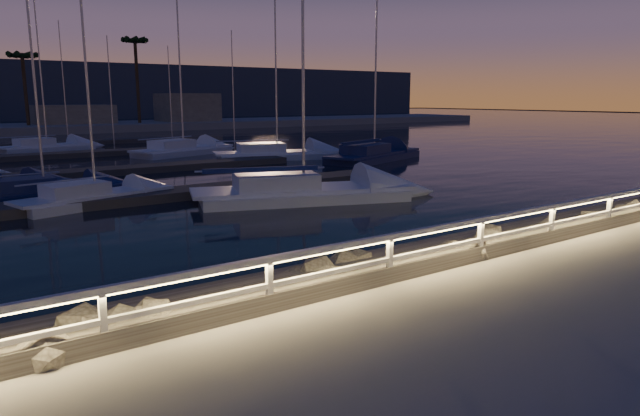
# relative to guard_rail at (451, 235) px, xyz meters

# --- Properties ---
(ground) EXTENTS (400.00, 400.00, 0.00)m
(ground) POSITION_rel_guard_rail_xyz_m (0.07, 0.00, -0.77)
(ground) COLOR gray
(ground) RESTS_ON ground
(harbor_water) EXTENTS (400.00, 440.00, 0.60)m
(harbor_water) POSITION_rel_guard_rail_xyz_m (0.07, 31.22, -1.74)
(harbor_water) COLOR black
(harbor_water) RESTS_ON ground
(guard_rail) EXTENTS (44.11, 0.12, 1.06)m
(guard_rail) POSITION_rel_guard_rail_xyz_m (0.00, 0.00, 0.00)
(guard_rail) COLOR white
(guard_rail) RESTS_ON ground
(riprap) EXTENTS (36.04, 3.17, 1.42)m
(riprap) POSITION_rel_guard_rail_xyz_m (-3.94, 1.30, -0.95)
(riprap) COLOR slate
(riprap) RESTS_ON ground
(floating_docks) EXTENTS (22.00, 36.00, 0.40)m
(floating_docks) POSITION_rel_guard_rail_xyz_m (0.07, 32.50, -1.17)
(floating_docks) COLOR #4F4741
(floating_docks) RESTS_ON ground
(far_shore) EXTENTS (160.00, 14.00, 5.20)m
(far_shore) POSITION_rel_guard_rail_xyz_m (-0.06, 74.05, -0.48)
(far_shore) COLOR gray
(far_shore) RESTS_ON ground
(palm_center) EXTENTS (3.00, 3.00, 9.70)m
(palm_center) POSITION_rel_guard_rail_xyz_m (2.07, 73.00, 8.01)
(palm_center) COLOR #443620
(palm_center) RESTS_ON ground
(palm_right) EXTENTS (3.00, 3.00, 12.20)m
(palm_right) POSITION_rel_guard_rail_xyz_m (16.07, 72.00, 10.26)
(palm_right) COLOR #443620
(palm_right) RESTS_ON ground
(sailboat_b) EXTENTS (6.95, 3.57, 11.42)m
(sailboat_b) POSITION_rel_guard_rail_xyz_m (-4.17, 16.25, -0.97)
(sailboat_b) COLOR white
(sailboat_b) RESTS_ON ground
(sailboat_c) EXTENTS (7.28, 2.54, 12.17)m
(sailboat_c) POSITION_rel_guard_rail_xyz_m (-5.71, 19.07, -0.98)
(sailboat_c) COLOR navy
(sailboat_c) RESTS_ON ground
(sailboat_d) EXTENTS (10.11, 5.87, 16.53)m
(sailboat_d) POSITION_rel_guard_rail_xyz_m (3.58, 12.09, -0.91)
(sailboat_d) COLOR white
(sailboat_d) RESTS_ON ground
(sailboat_g) EXTENTS (9.22, 5.33, 15.13)m
(sailboat_g) POSITION_rel_guard_rail_xyz_m (7.22, 34.71, -0.92)
(sailboat_g) COLOR white
(sailboat_g) RESTS_ON ground
(sailboat_h) EXTENTS (10.06, 5.89, 16.45)m
(sailboat_h) POSITION_rel_guard_rail_xyz_m (17.00, 22.75, -0.91)
(sailboat_h) COLOR navy
(sailboat_h) RESTS_ON ground
(sailboat_k) EXTENTS (8.33, 4.15, 13.63)m
(sailboat_k) POSITION_rel_guard_rail_xyz_m (-1.05, 44.65, -0.95)
(sailboat_k) COLOR white
(sailboat_k) RESTS_ON ground
(sailboat_l) EXTENTS (9.62, 5.44, 15.71)m
(sailboat_l) POSITION_rel_guard_rail_xyz_m (11.67, 27.79, -0.93)
(sailboat_l) COLOR white
(sailboat_l) RESTS_ON ground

